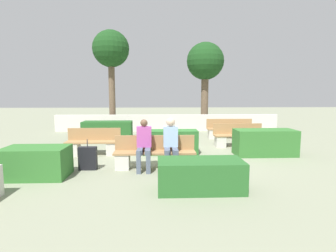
% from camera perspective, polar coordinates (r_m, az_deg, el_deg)
% --- Properties ---
extents(ground_plane, '(60.00, 60.00, 0.00)m').
position_cam_1_polar(ground_plane, '(8.48, 1.38, -6.46)').
color(ground_plane, gray).
extents(perimeter_wall, '(11.83, 0.30, 0.87)m').
position_cam_1_polar(perimeter_wall, '(14.03, -0.10, 0.71)').
color(perimeter_wall, beige).
rests_on(perimeter_wall, ground_plane).
extents(bench_front, '(2.16, 0.48, 0.86)m').
position_cam_1_polar(bench_front, '(7.03, -2.89, -6.42)').
color(bench_front, '#A37A4C').
rests_on(bench_front, ground_plane).
extents(bench_left_side, '(1.87, 0.48, 0.86)m').
position_cam_1_polar(bench_left_side, '(10.18, 15.13, -2.52)').
color(bench_left_side, '#A37A4C').
rests_on(bench_left_side, ground_plane).
extents(bench_right_side, '(1.72, 0.48, 0.86)m').
position_cam_1_polar(bench_right_side, '(8.85, -15.96, -4.00)').
color(bench_right_side, '#A37A4C').
rests_on(bench_right_side, ground_plane).
extents(bench_back, '(2.07, 0.49, 0.86)m').
position_cam_1_polar(bench_back, '(11.98, 13.38, -1.02)').
color(bench_back, '#A37A4C').
rests_on(bench_back, ground_plane).
extents(person_seated_man, '(0.38, 0.64, 1.35)m').
position_cam_1_polar(person_seated_man, '(6.81, 0.62, -3.31)').
color(person_seated_man, '#515B70').
rests_on(person_seated_man, ground_plane).
extents(person_seated_woman, '(0.38, 0.64, 1.32)m').
position_cam_1_polar(person_seated_woman, '(6.81, -5.25, -3.60)').
color(person_seated_woman, '#515B70').
rests_on(person_seated_woman, ground_plane).
extents(hedge_block_near_left, '(1.74, 0.84, 0.63)m').
position_cam_1_polar(hedge_block_near_left, '(5.51, 7.04, -10.55)').
color(hedge_block_near_left, '#286028').
rests_on(hedge_block_near_left, ground_plane).
extents(hedge_block_near_right, '(1.77, 0.64, 0.79)m').
position_cam_1_polar(hedge_block_near_right, '(8.67, 0.56, -3.49)').
color(hedge_block_near_right, '#286028').
rests_on(hedge_block_near_right, ground_plane).
extents(hedge_block_mid_left, '(1.47, 0.88, 0.73)m').
position_cam_1_polar(hedge_block_mid_left, '(6.99, -26.77, -7.07)').
color(hedge_block_mid_left, '#33702D').
rests_on(hedge_block_mid_left, ground_plane).
extents(hedge_block_mid_right, '(1.91, 0.83, 0.83)m').
position_cam_1_polar(hedge_block_mid_right, '(9.02, 20.30, -3.37)').
color(hedge_block_mid_right, '#33702D').
rests_on(hedge_block_mid_right, ground_plane).
extents(hedge_block_far_left, '(2.16, 0.84, 0.76)m').
position_cam_1_polar(hedge_block_far_left, '(12.01, -13.02, -0.80)').
color(hedge_block_far_left, '#235623').
rests_on(hedge_block_far_left, ground_plane).
extents(suitcase, '(0.46, 0.19, 0.80)m').
position_cam_1_polar(suitcase, '(7.19, -17.05, -6.73)').
color(suitcase, black).
rests_on(suitcase, ground_plane).
extents(tree_leftmost, '(2.01, 2.01, 5.44)m').
position_cam_1_polar(tree_leftmost, '(15.25, -12.31, 15.62)').
color(tree_leftmost, brown).
rests_on(tree_leftmost, ground_plane).
extents(tree_center_left, '(2.17, 2.17, 4.96)m').
position_cam_1_polar(tree_center_left, '(15.87, 8.10, 13.38)').
color(tree_center_left, brown).
rests_on(tree_center_left, ground_plane).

